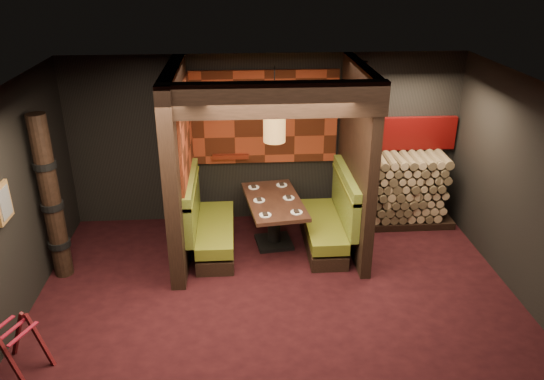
{
  "coord_description": "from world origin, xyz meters",
  "views": [
    {
      "loc": [
        -0.48,
        -5.66,
        4.27
      ],
      "look_at": [
        0.0,
        1.3,
        1.15
      ],
      "focal_mm": 35.0,
      "sensor_mm": 36.0,
      "label": 1
    }
  ],
  "objects": [
    {
      "name": "bay_front_post",
      "position": [
        1.39,
        1.96,
        1.43
      ],
      "size": [
        0.08,
        0.08,
        2.85
      ],
      "primitive_type": "cube",
      "color": "black",
      "rests_on": "floor"
    },
    {
      "name": "booth_bench_left",
      "position": [
        -0.96,
        1.65,
        0.4
      ],
      "size": [
        0.68,
        1.6,
        1.14
      ],
      "color": "black",
      "rests_on": "floor"
    },
    {
      "name": "totem_column",
      "position": [
        -3.05,
        1.1,
        1.19
      ],
      "size": [
        0.31,
        0.31,
        2.4
      ],
      "color": "black",
      "rests_on": "floor"
    },
    {
      "name": "place_settings",
      "position": [
        0.06,
        1.75,
        0.8
      ],
      "size": [
        0.77,
        1.25,
        0.03
      ],
      "color": "white",
      "rests_on": "dining_table"
    },
    {
      "name": "booth_bench_right",
      "position": [
        0.93,
        1.65,
        0.4
      ],
      "size": [
        0.68,
        1.6,
        1.14
      ],
      "color": "black",
      "rests_on": "floor"
    },
    {
      "name": "floor",
      "position": [
        0.0,
        0.0,
        -0.01
      ],
      "size": [
        6.5,
        5.5,
        0.02
      ],
      "primitive_type": "cube",
      "color": "black",
      "rests_on": "ground"
    },
    {
      "name": "ceiling",
      "position": [
        0.0,
        0.0,
        2.86
      ],
      "size": [
        6.5,
        5.5,
        0.02
      ],
      "primitive_type": "cube",
      "color": "black",
      "rests_on": "ground"
    },
    {
      "name": "framed_picture",
      "position": [
        -3.22,
        0.1,
        1.62
      ],
      "size": [
        0.05,
        0.36,
        0.46
      ],
      "color": "olive",
      "rests_on": "wall_left"
    },
    {
      "name": "header_beam",
      "position": [
        -0.02,
        0.7,
        2.63
      ],
      "size": [
        2.85,
        0.18,
        0.44
      ],
      "primitive_type": "cube",
      "color": "black",
      "rests_on": "partition_left"
    },
    {
      "name": "luggage_rack",
      "position": [
        -2.97,
        -0.89,
        0.34
      ],
      "size": [
        0.76,
        0.66,
        0.69
      ],
      "color": "#460D10",
      "rests_on": "floor"
    },
    {
      "name": "firewood_stack",
      "position": [
        2.29,
        2.35,
        0.61
      ],
      "size": [
        1.73,
        0.7,
        1.22
      ],
      "color": "black",
      "rests_on": "floor"
    },
    {
      "name": "dining_table",
      "position": [
        0.06,
        1.75,
        0.55
      ],
      "size": [
        0.99,
        1.58,
        0.79
      ],
      "color": "black",
      "rests_on": "floor"
    },
    {
      "name": "pendant_lamp",
      "position": [
        0.06,
        1.7,
        1.98
      ],
      "size": [
        0.32,
        0.32,
        1.1
      ],
      "color": "#A07036",
      "rests_on": "ceiling"
    },
    {
      "name": "wall_right",
      "position": [
        3.26,
        0.0,
        1.43
      ],
      "size": [
        0.02,
        5.5,
        2.85
      ],
      "primitive_type": "cube",
      "color": "black",
      "rests_on": "ground"
    },
    {
      "name": "partition_right",
      "position": [
        1.3,
        1.7,
        1.43
      ],
      "size": [
        0.15,
        2.1,
        2.85
      ],
      "primitive_type": "cube",
      "color": "black",
      "rests_on": "floor"
    },
    {
      "name": "mosaic_header",
      "position": [
        2.29,
        2.68,
        1.5
      ],
      "size": [
        1.83,
        0.1,
        0.56
      ],
      "primitive_type": "cube",
      "color": "maroon",
      "rests_on": "wall_back"
    },
    {
      "name": "tapa_side_panel",
      "position": [
        -1.23,
        1.82,
        1.85
      ],
      "size": [
        0.04,
        1.85,
        1.45
      ],
      "primitive_type": "cube",
      "color": "maroon",
      "rests_on": "partition_left"
    },
    {
      "name": "wall_left",
      "position": [
        -3.26,
        0.0,
        1.43
      ],
      "size": [
        0.02,
        5.5,
        2.85
      ],
      "primitive_type": "cube",
      "color": "black",
      "rests_on": "ground"
    },
    {
      "name": "wall_back",
      "position": [
        0.0,
        2.76,
        1.43
      ],
      "size": [
        6.5,
        0.02,
        2.85
      ],
      "primitive_type": "cube",
      "color": "black",
      "rests_on": "ground"
    },
    {
      "name": "tapa_back_panel",
      "position": [
        -0.02,
        2.71,
        1.82
      ],
      "size": [
        2.4,
        0.06,
        1.55
      ],
      "primitive_type": "cube",
      "color": "maroon",
      "rests_on": "wall_back"
    },
    {
      "name": "lacquer_shelf",
      "position": [
        -0.6,
        2.65,
        1.18
      ],
      "size": [
        0.6,
        0.12,
        0.07
      ],
      "primitive_type": "cube",
      "color": "#631B0E",
      "rests_on": "wall_back"
    },
    {
      "name": "partition_left",
      "position": [
        -1.35,
        1.65,
        1.43
      ],
      "size": [
        0.2,
        2.2,
        2.85
      ],
      "primitive_type": "cube",
      "color": "black",
      "rests_on": "floor"
    }
  ]
}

